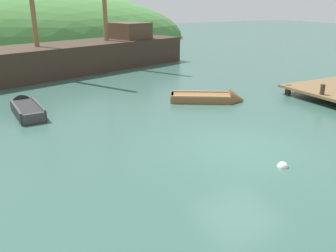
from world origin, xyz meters
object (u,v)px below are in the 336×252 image
at_px(sailing_ship, 81,60).
at_px(buoy_white, 283,167).
at_px(rowboat_far, 26,110).
at_px(rowboat_portside, 212,99).

bearing_deg(sailing_ship, buoy_white, 75.76).
distance_m(sailing_ship, buoy_white, 17.03).
bearing_deg(sailing_ship, rowboat_far, 44.28).
height_order(sailing_ship, rowboat_portside, sailing_ship).
relative_size(sailing_ship, buoy_white, 60.30).
xyz_separation_m(rowboat_far, buoy_white, (5.56, -8.49, -0.15)).
relative_size(rowboat_portside, rowboat_far, 1.08).
relative_size(sailing_ship, rowboat_far, 5.68).
bearing_deg(rowboat_far, rowboat_portside, -107.79).
distance_m(rowboat_portside, buoy_white, 6.86).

